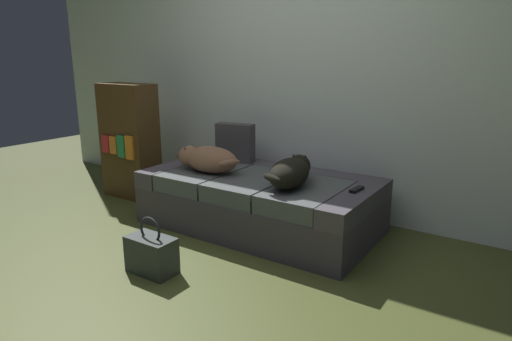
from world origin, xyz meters
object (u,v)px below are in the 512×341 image
couch (260,201)px  throw_pillow (235,143)px  bookshelf (130,141)px  dog_tan (207,159)px  tv_remote (357,189)px  handbag (152,254)px  dog_dark (291,172)px

couch → throw_pillow: 0.65m
throw_pillow → bookshelf: 1.10m
couch → bookshelf: size_ratio=1.67×
couch → dog_tan: bearing=-160.1°
tv_remote → handbag: size_ratio=0.40×
couch → bookshelf: bearing=-179.9°
couch → dog_tan: size_ratio=2.91×
dog_dark → tv_remote: size_ratio=4.09×
tv_remote → throw_pillow: (-1.24, 0.25, 0.16)m
couch → handbag: (-0.14, -1.04, -0.09)m
dog_tan → bookshelf: size_ratio=0.57×
couch → dog_dark: 0.49m
tv_remote → throw_pillow: bearing=173.7°
handbag → bookshelf: 1.76m
handbag → bookshelf: bookshelf is taller
tv_remote → throw_pillow: throw_pillow is taller
bookshelf → dog_tan: bearing=-7.6°
handbag → bookshelf: size_ratio=0.34×
dog_tan → handbag: bearing=-73.3°
tv_remote → bookshelf: bookshelf is taller
couch → throw_pillow: bearing=147.9°
couch → dog_dark: dog_dark is taller
dog_tan → tv_remote: 1.22m
throw_pillow → handbag: bearing=-77.2°
dog_tan → dog_dark: dog_tan is taller
couch → tv_remote: 0.83m
dog_tan → handbag: 1.02m
couch → dog_dark: bearing=-19.0°
tv_remote → throw_pillow: size_ratio=0.44×
dog_dark → bookshelf: bookshelf is taller
tv_remote → bookshelf: bearing=-174.2°
tv_remote → handbag: tv_remote is taller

